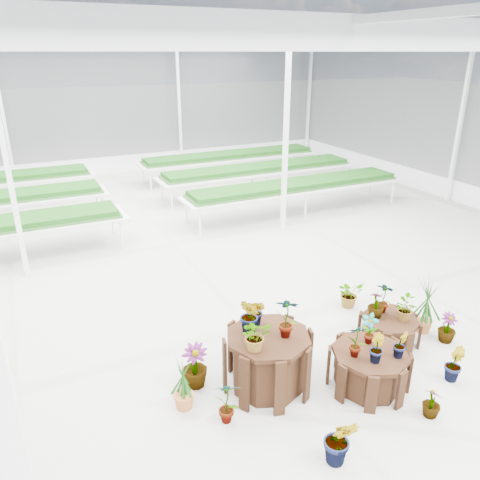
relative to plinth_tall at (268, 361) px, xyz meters
name	(u,v)px	position (x,y,z in m)	size (l,w,h in m)	color
ground_plane	(247,339)	(0.24, 1.10, -0.39)	(24.00, 24.00, 0.00)	gray
greenhouse_shell	(248,202)	(0.24, 1.10, 1.86)	(18.00, 24.00, 4.50)	white
steel_frame	(248,202)	(0.24, 1.10, 1.86)	(18.00, 24.00, 4.50)	silver
nursery_benches	(134,195)	(0.24, 8.30, 0.03)	(16.00, 7.00, 0.84)	silver
plinth_tall	(268,361)	(0.00, 0.00, 0.00)	(1.16, 1.16, 0.79)	black
plinth_mid	(368,369)	(1.20, -0.60, -0.12)	(1.04, 1.04, 0.55)	black
plinth_low	(389,330)	(2.20, 0.10, -0.19)	(0.90, 0.90, 0.40)	black
nursery_plants	(327,338)	(0.92, -0.03, 0.11)	(4.51, 3.15, 1.38)	#123E0E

